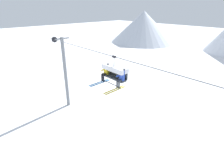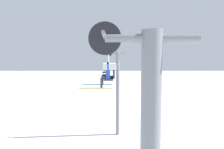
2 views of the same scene
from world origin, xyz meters
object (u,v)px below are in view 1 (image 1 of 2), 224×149
Objects in this scene: skier_blue at (121,78)px; skier_yellow at (105,72)px; lift_tower_near at (65,72)px; chairlift_chair at (115,70)px.

skier_yellow is at bearing 180.00° from skier_blue.
lift_tower_near reaches higher than chairlift_chair.
skier_blue is at bearing 0.00° from skier_yellow.
lift_tower_near reaches higher than skier_blue.
lift_tower_near is 4.72× the size of skier_blue.
lift_tower_near is 8.22m from skier_yellow.
lift_tower_near is 4.12× the size of chairlift_chair.
lift_tower_near is at bearing 173.28° from skier_yellow.
skier_yellow is at bearing -164.26° from chairlift_chair.
chairlift_chair reaches higher than skier_blue.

